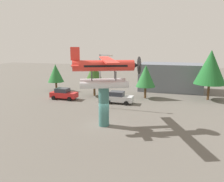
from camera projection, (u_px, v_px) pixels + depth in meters
ground_plane at (104, 125)px, 24.09m from camera, size 140.00×140.00×0.00m
display_pedestal at (104, 106)px, 23.67m from camera, size 1.10×1.10×4.21m
floatplane_monument at (105, 70)px, 22.92m from camera, size 7.18×10.01×4.00m
car_near_red at (64, 94)px, 35.56m from camera, size 4.20×2.02×1.76m
car_mid_silver at (118, 97)px, 33.08m from camera, size 4.20×2.02×1.76m
streetlight_primary at (101, 77)px, 30.20m from camera, size 1.84×0.28×7.22m
storefront_building at (171, 77)px, 42.61m from camera, size 11.27×7.00×4.99m
tree_west at (56, 73)px, 42.02m from camera, size 2.94×2.94×4.89m
tree_east at (94, 73)px, 37.50m from camera, size 3.50×3.50×5.72m
tree_center_back at (146, 76)px, 35.75m from camera, size 3.09×3.09×5.31m
tree_far_east at (210, 67)px, 34.33m from camera, size 4.67×4.67×7.69m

